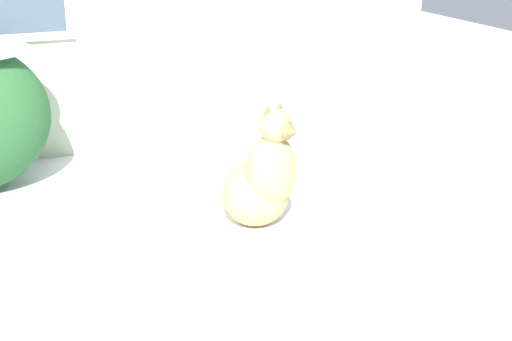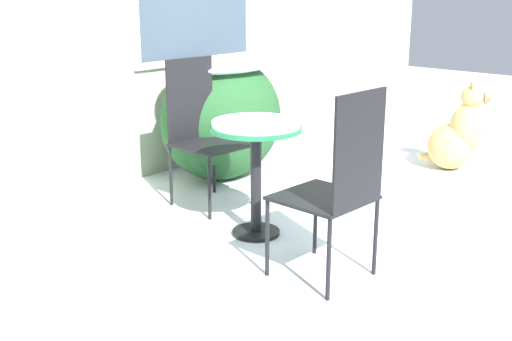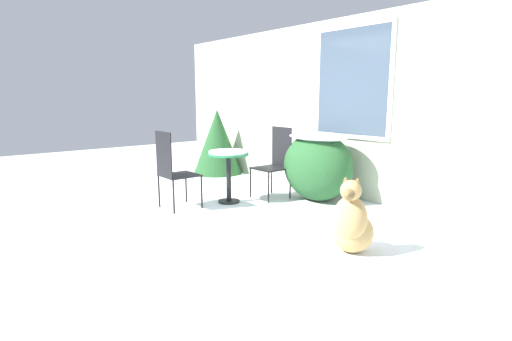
# 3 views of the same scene
# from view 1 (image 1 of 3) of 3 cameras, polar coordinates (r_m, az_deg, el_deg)

# --- Properties ---
(dog) EXTENTS (0.55, 0.58, 0.77)m
(dog) POSITION_cam_1_polar(r_m,az_deg,el_deg) (4.64, 0.47, -0.73)
(dog) COLOR tan
(dog) RESTS_ON ground_plane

